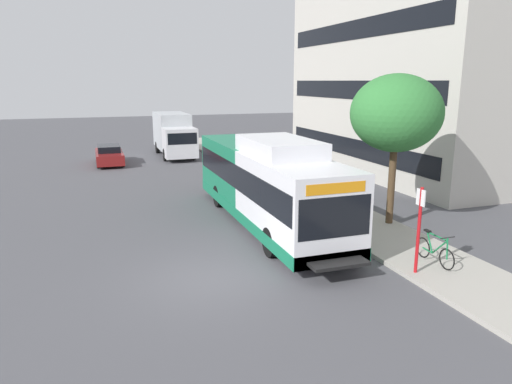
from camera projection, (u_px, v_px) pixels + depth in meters
ground_plane at (167, 211)px, 21.28m from camera, size 120.00×120.00×0.00m
sidewalk_curb at (327, 207)px, 21.67m from camera, size 3.00×56.00×0.14m
transit_bus at (266, 183)px, 18.95m from camera, size 2.58×12.25×3.65m
bus_stop_sign_pole at (419, 224)px, 13.75m from camera, size 0.10×0.36×2.60m
bicycle_parked at (435, 250)px, 14.69m from camera, size 0.52×1.76×1.02m
street_tree_near_stop at (396, 114)px, 18.01m from camera, size 3.50×3.50×5.86m
parked_car_far_lane at (109, 155)px, 33.01m from camera, size 1.80×4.50×1.33m
box_truck_background at (174, 134)px, 36.43m from camera, size 2.32×7.01×3.25m
lattice_comm_tower at (305, 14)px, 42.56m from camera, size 1.10×1.10×34.33m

